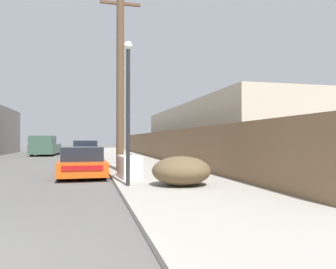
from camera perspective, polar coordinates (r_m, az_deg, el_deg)
The scene contains 10 objects.
sidewalk_curb at distance 27.57m, azimuth -7.55°, elevation -3.91°, with size 4.20×63.00×0.12m, color #9E998E.
discarded_fridge at distance 12.08m, azimuth -6.80°, elevation -5.56°, with size 0.75×1.83×0.81m.
parked_sports_car_red at distance 13.72m, azimuth -14.71°, elevation -4.81°, with size 1.89×4.25×1.21m.
car_parked_mid at distance 24.74m, azimuth -14.08°, elevation -2.82°, with size 2.03×4.11×1.44m.
pickup_truck at distance 33.14m, azimuth -20.66°, elevation -1.86°, with size 2.39×5.89×1.87m.
utility_pole at distance 14.95m, azimuth -8.34°, elevation 10.14°, with size 1.80×0.34×8.30m.
street_lamp at distance 9.89m, azimuth -6.97°, elevation 5.82°, with size 0.26×0.26×4.32m.
brush_pile at distance 9.90m, azimuth 2.33°, elevation -6.33°, with size 1.77×1.75×0.87m.
wooden_fence at distance 24.74m, azimuth -2.27°, elevation -1.85°, with size 0.08×38.04×1.96m, color brown.
building_right_house at distance 24.10m, azimuth 8.53°, elevation 0.16°, with size 6.00×20.03×3.90m, color beige.
Camera 1 is at (2.37, -3.88, 1.48)m, focal length 35.00 mm.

